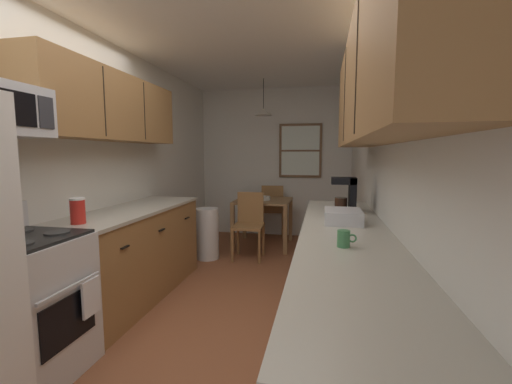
% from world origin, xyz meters
% --- Properties ---
extents(ground_plane, '(12.00, 12.00, 0.00)m').
position_xyz_m(ground_plane, '(0.00, 1.00, 0.00)').
color(ground_plane, brown).
extents(wall_left, '(0.10, 9.00, 2.55)m').
position_xyz_m(wall_left, '(-1.35, 1.00, 1.27)').
color(wall_left, silver).
rests_on(wall_left, ground).
extents(wall_right, '(0.10, 9.00, 2.55)m').
position_xyz_m(wall_right, '(1.35, 1.00, 1.27)').
color(wall_right, silver).
rests_on(wall_right, ground).
extents(wall_back, '(4.40, 0.10, 2.55)m').
position_xyz_m(wall_back, '(0.00, 3.65, 1.27)').
color(wall_back, silver).
rests_on(wall_back, ground).
extents(ceiling_slab, '(4.40, 9.00, 0.08)m').
position_xyz_m(ceiling_slab, '(0.00, 1.00, 2.59)').
color(ceiling_slab, white).
extents(stove_range, '(0.66, 0.63, 1.10)m').
position_xyz_m(stove_range, '(-0.99, -0.51, 0.47)').
color(stove_range, silver).
rests_on(stove_range, ground).
extents(counter_left, '(0.64, 1.86, 0.90)m').
position_xyz_m(counter_left, '(-1.00, 0.73, 0.45)').
color(counter_left, olive).
rests_on(counter_left, ground).
extents(upper_cabinets_left, '(0.33, 1.94, 0.62)m').
position_xyz_m(upper_cabinets_left, '(-1.14, 0.68, 1.87)').
color(upper_cabinets_left, olive).
extents(counter_right, '(0.64, 3.12, 0.90)m').
position_xyz_m(counter_right, '(1.00, 0.09, 0.45)').
color(counter_right, olive).
rests_on(counter_right, ground).
extents(upper_cabinets_right, '(0.33, 2.80, 0.76)m').
position_xyz_m(upper_cabinets_right, '(1.14, 0.04, 1.88)').
color(upper_cabinets_right, olive).
extents(dining_table, '(0.84, 0.83, 0.73)m').
position_xyz_m(dining_table, '(-0.07, 2.84, 0.61)').
color(dining_table, olive).
rests_on(dining_table, ground).
extents(dining_chair_near, '(0.41, 0.41, 0.90)m').
position_xyz_m(dining_chair_near, '(-0.15, 2.22, 0.50)').
color(dining_chair_near, olive).
rests_on(dining_chair_near, ground).
extents(dining_chair_far, '(0.44, 0.44, 0.90)m').
position_xyz_m(dining_chair_far, '(-0.02, 3.46, 0.50)').
color(dining_chair_far, olive).
rests_on(dining_chair_far, ground).
extents(pendant_light, '(0.27, 0.27, 0.54)m').
position_xyz_m(pendant_light, '(-0.07, 2.84, 2.06)').
color(pendant_light, black).
extents(back_window, '(0.72, 0.05, 0.91)m').
position_xyz_m(back_window, '(0.44, 3.58, 1.49)').
color(back_window, brown).
extents(trash_bin, '(0.31, 0.31, 0.70)m').
position_xyz_m(trash_bin, '(-0.70, 2.06, 0.35)').
color(trash_bin, white).
rests_on(trash_bin, ground).
extents(storage_canister, '(0.11, 0.11, 0.20)m').
position_xyz_m(storage_canister, '(-1.00, 0.01, 1.00)').
color(storage_canister, red).
rests_on(storage_canister, counter_left).
extents(dish_towel, '(0.02, 0.16, 0.24)m').
position_xyz_m(dish_towel, '(-0.64, -0.35, 0.50)').
color(dish_towel, white).
extents(coffee_maker, '(0.22, 0.18, 0.32)m').
position_xyz_m(coffee_maker, '(1.05, 0.93, 1.07)').
color(coffee_maker, black).
rests_on(coffee_maker, counter_right).
extents(mug_by_coffeemaker, '(0.11, 0.07, 0.10)m').
position_xyz_m(mug_by_coffeemaker, '(0.95, -0.26, 0.95)').
color(mug_by_coffeemaker, '#3F7F4C').
rests_on(mug_by_coffeemaker, counter_right).
extents(dish_rack, '(0.28, 0.34, 0.10)m').
position_xyz_m(dish_rack, '(0.99, 0.45, 0.95)').
color(dish_rack, silver).
rests_on(dish_rack, counter_right).
extents(table_serving_bowl, '(0.20, 0.20, 0.06)m').
position_xyz_m(table_serving_bowl, '(-0.05, 2.79, 0.76)').
color(table_serving_bowl, silver).
rests_on(table_serving_bowl, dining_table).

